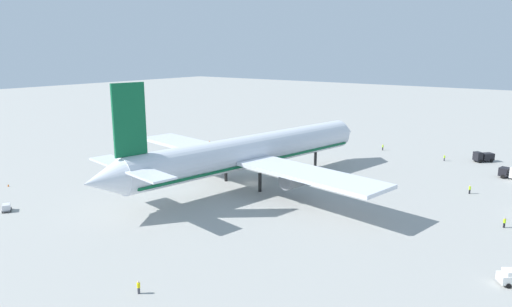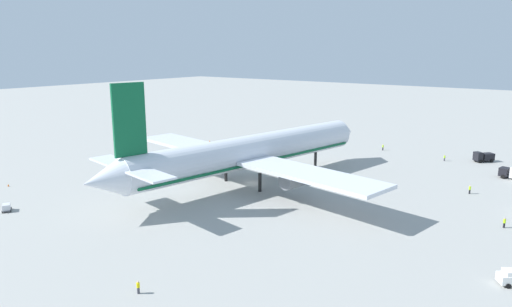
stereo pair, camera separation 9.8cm
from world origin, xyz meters
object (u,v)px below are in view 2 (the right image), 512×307
Objects in this scene: service_truck_0 at (484,157)px; traffic_cone_1 at (8,185)px; traffic_cone_0 at (210,141)px; ground_worker_3 at (138,287)px; baggage_cart_0 at (6,207)px; airliner at (248,152)px; ground_worker_4 at (504,223)px; ground_worker_5 at (470,189)px; ground_worker_2 at (383,147)px; ground_worker_0 at (444,158)px.

traffic_cone_1 is (-84.90, 76.60, -1.10)m from service_truck_0.
traffic_cone_0 is 61.96m from traffic_cone_1.
service_truck_0 is 3.26× the size of ground_worker_3.
baggage_cart_0 reaches higher than traffic_cone_1.
ground_worker_4 is (5.16, -48.91, -6.25)m from airliner.
ground_worker_5 reaches higher than ground_worker_3.
baggage_cart_0 is 71.14m from traffic_cone_0.
traffic_cone_1 is (-37.06, 89.16, -0.59)m from ground_worker_4.
ground_worker_2 is 60.21m from ground_worker_4.
service_truck_0 reaches higher than ground_worker_4.
traffic_cone_0 is (-22.96, 75.08, -1.10)m from service_truck_0.
traffic_cone_1 is (-53.39, 80.27, -0.63)m from ground_worker_5.
ground_worker_4 is 96.56m from traffic_cone_1.
ground_worker_0 is at bearing -6.41° from ground_worker_3.
ground_worker_3 is (-97.41, 18.76, -0.56)m from service_truck_0.
ground_worker_2 is 0.99× the size of ground_worker_5.
airliner is at bearing 168.99° from ground_worker_2.
ground_worker_2 is 1.03× the size of ground_worker_4.
ground_worker_3 is 2.94× the size of traffic_cone_1.
service_truck_0 is 114.36m from traffic_cone_1.
service_truck_0 is (53.01, -36.35, -5.74)m from airliner.
ground_worker_5 is at bearing -155.53° from ground_worker_0.
service_truck_0 is 99.21m from ground_worker_3.
traffic_cone_0 is at bearing 113.34° from ground_worker_2.
airliner is 41.58× the size of ground_worker_5.
baggage_cart_0 is at bearing -168.59° from traffic_cone_0.
ground_worker_0 is 18.30m from ground_worker_2.
traffic_cone_0 and traffic_cone_1 have the same top height.
airliner is 45.85m from ground_worker_5.
traffic_cone_1 is at bearing 112.57° from ground_worker_4.
service_truck_0 is 78.52m from traffic_cone_0.
traffic_cone_1 is at bearing 77.80° from ground_worker_3.
ground_worker_2 is 95.76m from ground_worker_3.
ground_worker_0 is 0.94× the size of ground_worker_2.
ground_worker_2 is at bearing -11.01° from airliner.
ground_worker_0 is 3.00× the size of traffic_cone_1.
ground_worker_2 is 1.09× the size of ground_worker_3.
service_truck_0 is at bearing -10.90° from ground_worker_3.
ground_worker_5 is 3.22× the size of traffic_cone_1.
airliner is 52.38m from ground_worker_2.
traffic_cone_0 is (-17.91, 66.70, -0.56)m from ground_worker_0.
ground_worker_0 reaches higher than traffic_cone_1.
baggage_cart_0 is at bearing 149.02° from ground_worker_0.
ground_worker_0 is (87.65, -52.62, 0.11)m from baggage_cart_0.
ground_worker_5 is at bearing 28.59° from ground_worker_4.
ground_worker_2 is 96.95m from traffic_cone_1.
ground_worker_5 is at bearing -46.59° from baggage_cart_0.
ground_worker_4 reaches higher than ground_worker_0.
ground_worker_3 is at bearing 169.10° from service_truck_0.
ground_worker_0 is at bearing -30.98° from baggage_cart_0.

